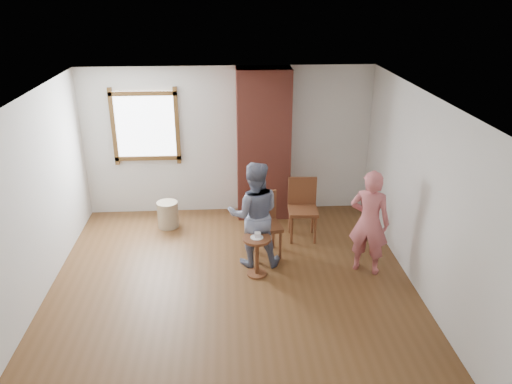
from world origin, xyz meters
TOP-DOWN VIEW (x-y plane):
  - ground at (0.00, 0.00)m, footprint 5.50×5.50m
  - room_shell at (-0.06, 0.61)m, footprint 5.04×5.52m
  - brick_chimney at (0.60, 2.50)m, footprint 0.90×0.50m
  - stoneware_crock at (-1.05, 2.09)m, footprint 0.39×0.39m
  - dark_pot at (-1.14, 2.33)m, footprint 0.16×0.16m
  - dining_chair_left at (0.50, 1.12)m, footprint 0.53×0.53m
  - dining_chair_right at (1.17, 1.62)m, footprint 0.49×0.49m
  - side_table at (0.36, 0.48)m, footprint 0.40×0.40m
  - cake_plate at (0.36, 0.48)m, footprint 0.18×0.18m
  - cake_slice at (0.37, 0.48)m, footprint 0.08×0.07m
  - man at (0.34, 0.82)m, footprint 0.78×0.62m
  - person_pink at (1.94, 0.51)m, footprint 0.67×0.59m

SIDE VIEW (x-z plane):
  - ground at x=0.00m, z-range 0.00..0.00m
  - dark_pot at x=-1.14m, z-range 0.00..0.14m
  - stoneware_crock at x=-1.05m, z-range 0.00..0.45m
  - side_table at x=0.36m, z-range 0.10..0.70m
  - dining_chair_left at x=0.50m, z-range 0.06..1.03m
  - dining_chair_right at x=1.17m, z-range 0.06..1.05m
  - cake_plate at x=0.36m, z-range 0.60..0.61m
  - cake_slice at x=0.37m, z-range 0.61..0.67m
  - person_pink at x=1.94m, z-range 0.00..1.54m
  - man at x=0.34m, z-range 0.00..1.59m
  - brick_chimney at x=0.60m, z-range 0.00..2.60m
  - room_shell at x=-0.06m, z-range 0.50..3.12m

